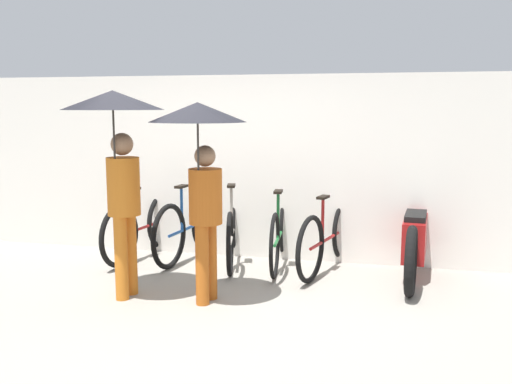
{
  "coord_description": "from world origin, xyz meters",
  "views": [
    {
      "loc": [
        1.87,
        -4.62,
        1.89
      ],
      "look_at": [
        0.48,
        1.11,
        1.0
      ],
      "focal_mm": 40.0,
      "sensor_mm": 36.0,
      "label": 1
    }
  ],
  "objects_px": {
    "parked_bicycle_4": "(328,237)",
    "parked_bicycle_3": "(280,234)",
    "parked_bicycle_1": "(189,227)",
    "pedestrian_center": "(201,151)",
    "motorcycle": "(415,241)",
    "pedestrian_leading": "(117,139)",
    "parked_bicycle_2": "(232,231)",
    "parked_bicycle_0": "(143,227)"
  },
  "relations": [
    {
      "from": "parked_bicycle_3",
      "to": "pedestrian_center",
      "type": "height_order",
      "value": "pedestrian_center"
    },
    {
      "from": "parked_bicycle_4",
      "to": "parked_bicycle_3",
      "type": "bearing_deg",
      "value": 99.41
    },
    {
      "from": "parked_bicycle_1",
      "to": "parked_bicycle_3",
      "type": "xyz_separation_m",
      "value": [
        1.17,
        -0.06,
        -0.01
      ]
    },
    {
      "from": "parked_bicycle_4",
      "to": "pedestrian_center",
      "type": "relative_size",
      "value": 0.93
    },
    {
      "from": "parked_bicycle_3",
      "to": "pedestrian_leading",
      "type": "relative_size",
      "value": 0.87
    },
    {
      "from": "motorcycle",
      "to": "parked_bicycle_3",
      "type": "bearing_deg",
      "value": 91.38
    },
    {
      "from": "parked_bicycle_0",
      "to": "pedestrian_center",
      "type": "relative_size",
      "value": 0.9
    },
    {
      "from": "parked_bicycle_2",
      "to": "motorcycle",
      "type": "distance_m",
      "value": 2.14
    },
    {
      "from": "parked_bicycle_0",
      "to": "pedestrian_leading",
      "type": "height_order",
      "value": "pedestrian_leading"
    },
    {
      "from": "pedestrian_center",
      "to": "motorcycle",
      "type": "bearing_deg",
      "value": -137.06
    },
    {
      "from": "parked_bicycle_2",
      "to": "pedestrian_leading",
      "type": "bearing_deg",
      "value": 143.14
    },
    {
      "from": "pedestrian_leading",
      "to": "parked_bicycle_2",
      "type": "bearing_deg",
      "value": -110.18
    },
    {
      "from": "parked_bicycle_1",
      "to": "parked_bicycle_2",
      "type": "distance_m",
      "value": 0.58
    },
    {
      "from": "parked_bicycle_3",
      "to": "motorcycle",
      "type": "xyz_separation_m",
      "value": [
        1.55,
        -0.09,
        0.02
      ]
    },
    {
      "from": "parked_bicycle_1",
      "to": "parked_bicycle_4",
      "type": "relative_size",
      "value": 0.98
    },
    {
      "from": "pedestrian_center",
      "to": "parked_bicycle_4",
      "type": "bearing_deg",
      "value": -117.79
    },
    {
      "from": "motorcycle",
      "to": "parked_bicycle_4",
      "type": "bearing_deg",
      "value": 92.09
    },
    {
      "from": "parked_bicycle_4",
      "to": "pedestrian_center",
      "type": "height_order",
      "value": "pedestrian_center"
    },
    {
      "from": "parked_bicycle_0",
      "to": "motorcycle",
      "type": "bearing_deg",
      "value": -82.97
    },
    {
      "from": "parked_bicycle_4",
      "to": "pedestrian_leading",
      "type": "xyz_separation_m",
      "value": [
        -1.86,
        -1.52,
        1.19
      ]
    },
    {
      "from": "parked_bicycle_2",
      "to": "parked_bicycle_4",
      "type": "relative_size",
      "value": 0.99
    },
    {
      "from": "parked_bicycle_2",
      "to": "motorcycle",
      "type": "bearing_deg",
      "value": -105.44
    },
    {
      "from": "parked_bicycle_3",
      "to": "parked_bicycle_1",
      "type": "bearing_deg",
      "value": 81.97
    },
    {
      "from": "parked_bicycle_0",
      "to": "parked_bicycle_1",
      "type": "height_order",
      "value": "parked_bicycle_0"
    },
    {
      "from": "parked_bicycle_2",
      "to": "motorcycle",
      "type": "relative_size",
      "value": 0.83
    },
    {
      "from": "pedestrian_center",
      "to": "parked_bicycle_1",
      "type": "bearing_deg",
      "value": -57.95
    },
    {
      "from": "parked_bicycle_0",
      "to": "pedestrian_leading",
      "type": "distance_m",
      "value": 2.0
    },
    {
      "from": "parked_bicycle_0",
      "to": "motorcycle",
      "type": "xyz_separation_m",
      "value": [
        3.3,
        -0.06,
        0.02
      ]
    },
    {
      "from": "parked_bicycle_0",
      "to": "parked_bicycle_3",
      "type": "relative_size",
      "value": 0.98
    },
    {
      "from": "parked_bicycle_0",
      "to": "parked_bicycle_4",
      "type": "height_order",
      "value": "parked_bicycle_0"
    },
    {
      "from": "parked_bicycle_2",
      "to": "parked_bicycle_4",
      "type": "xyz_separation_m",
      "value": [
        1.17,
        -0.04,
        0.0
      ]
    },
    {
      "from": "parked_bicycle_2",
      "to": "parked_bicycle_3",
      "type": "distance_m",
      "value": 0.58
    },
    {
      "from": "parked_bicycle_1",
      "to": "pedestrian_center",
      "type": "height_order",
      "value": "pedestrian_center"
    },
    {
      "from": "parked_bicycle_0",
      "to": "parked_bicycle_4",
      "type": "bearing_deg",
      "value": -82.38
    },
    {
      "from": "pedestrian_leading",
      "to": "pedestrian_center",
      "type": "bearing_deg",
      "value": -172.79
    },
    {
      "from": "parked_bicycle_0",
      "to": "parked_bicycle_2",
      "type": "bearing_deg",
      "value": -80.81
    },
    {
      "from": "parked_bicycle_0",
      "to": "motorcycle",
      "type": "relative_size",
      "value": 0.81
    },
    {
      "from": "parked_bicycle_1",
      "to": "parked_bicycle_3",
      "type": "bearing_deg",
      "value": -85.77
    },
    {
      "from": "parked_bicycle_3",
      "to": "pedestrian_leading",
      "type": "height_order",
      "value": "pedestrian_leading"
    },
    {
      "from": "pedestrian_center",
      "to": "motorcycle",
      "type": "distance_m",
      "value": 2.68
    },
    {
      "from": "parked_bicycle_3",
      "to": "motorcycle",
      "type": "distance_m",
      "value": 1.55
    },
    {
      "from": "parked_bicycle_4",
      "to": "parked_bicycle_2",
      "type": "bearing_deg",
      "value": 101.71
    }
  ]
}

